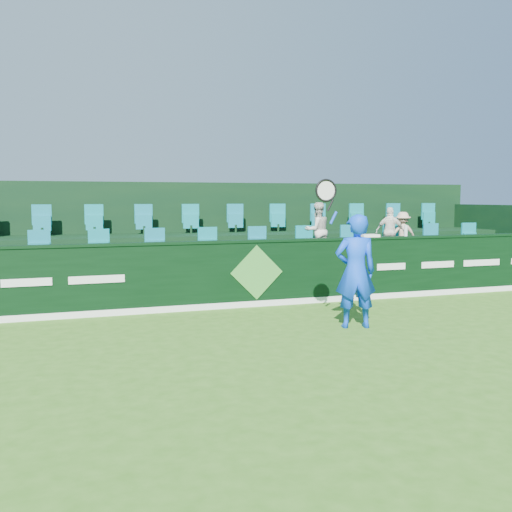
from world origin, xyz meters
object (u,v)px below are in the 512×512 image
object	(u,v)px
spectator_right	(403,234)
towel	(369,236)
spectator_left	(317,230)
spectator_middle	(390,231)
tennis_player	(355,270)
drinks_bottle	(406,231)

from	to	relation	value
spectator_right	towel	size ratio (longest dim) A/B	2.67
towel	spectator_left	bearing A→B (deg)	122.51
spectator_middle	towel	world-z (taller)	spectator_middle
spectator_left	spectator_right	bearing A→B (deg)	176.45
spectator_left	towel	distance (m)	1.33
towel	spectator_middle	bearing A→B (deg)	42.72
towel	tennis_player	bearing A→B (deg)	-124.16
spectator_right	towel	bearing A→B (deg)	49.71
tennis_player	spectator_right	xyz separation A→B (m)	(3.17, 3.50, 0.35)
spectator_middle	towel	distance (m)	1.65
spectator_middle	drinks_bottle	distance (m)	1.16
tennis_player	spectator_left	distance (m)	3.64
spectator_left	towel	bearing A→B (deg)	118.97
tennis_player	spectator_left	bearing A→B (deg)	75.56
drinks_bottle	towel	bearing A→B (deg)	180.00
spectator_middle	spectator_right	bearing A→B (deg)	-157.21
tennis_player	spectator_right	bearing A→B (deg)	47.81
spectator_right	drinks_bottle	distance (m)	1.30
spectator_right	towel	distance (m)	1.92
tennis_player	spectator_left	xyz separation A→B (m)	(0.90, 3.50, 0.47)
spectator_middle	towel	xyz separation A→B (m)	(-1.21, -1.12, -0.01)
spectator_left	spectator_middle	xyz separation A→B (m)	(1.93, 0.00, -0.06)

